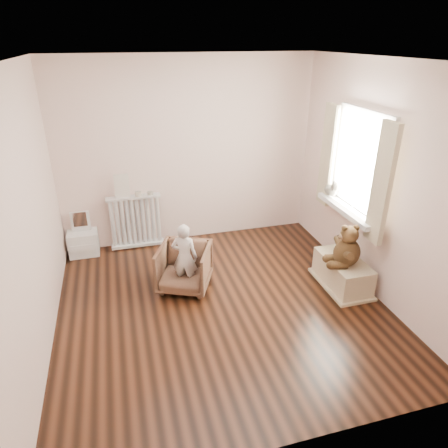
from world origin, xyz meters
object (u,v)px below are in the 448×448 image
object	(u,v)px
toy_vanity	(83,237)
plush_cat	(332,189)
child	(185,257)
radiator	(136,222)
teddy_bear	(348,241)
toy_bench	(343,271)
armchair	(184,267)

from	to	relation	value
toy_vanity	plush_cat	xyz separation A→B (m)	(3.21, -0.95, 0.72)
child	toy_vanity	bearing A→B (deg)	-20.84
radiator	teddy_bear	xyz separation A→B (m)	(2.28, -1.79, 0.28)
toy_bench	radiator	bearing A→B (deg)	144.21
toy_vanity	teddy_bear	bearing A→B (deg)	-30.22
toy_vanity	teddy_bear	world-z (taller)	teddy_bear
child	toy_bench	world-z (taller)	child
toy_vanity	child	world-z (taller)	child
plush_cat	toy_bench	bearing A→B (deg)	-111.77
toy_vanity	plush_cat	size ratio (longest dim) A/B	2.33
armchair	child	distance (m)	0.17
toy_vanity	toy_bench	size ratio (longest dim) A/B	0.81
toy_vanity	teddy_bear	distance (m)	3.51
radiator	teddy_bear	size ratio (longest dim) A/B	1.55
radiator	toy_vanity	world-z (taller)	radiator
child	plush_cat	bearing A→B (deg)	-147.89
radiator	toy_vanity	size ratio (longest dim) A/B	1.26
toy_bench	teddy_bear	distance (m)	0.48
toy_vanity	armchair	distance (m)	1.69
radiator	toy_bench	size ratio (longest dim) A/B	1.02
toy_bench	plush_cat	size ratio (longest dim) A/B	2.87
teddy_bear	armchair	bearing A→B (deg)	173.33
armchair	teddy_bear	bearing A→B (deg)	6.37
toy_vanity	armchair	world-z (taller)	toy_vanity
radiator	teddy_bear	bearing A→B (deg)	-38.10
teddy_bear	plush_cat	xyz separation A→B (m)	(0.19, 0.81, 0.33)
child	toy_bench	distance (m)	1.92
plush_cat	radiator	bearing A→B (deg)	147.89
armchair	teddy_bear	distance (m)	1.94
teddy_bear	radiator	bearing A→B (deg)	153.21
child	plush_cat	xyz separation A→B (m)	(2.00, 0.27, 0.56)
toy_bench	teddy_bear	xyz separation A→B (m)	(-0.05, -0.10, 0.47)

